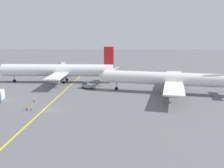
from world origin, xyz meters
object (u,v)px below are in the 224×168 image
(airliner_at_gate_left, at_px, (58,70))
(airliner_being_pushed, at_px, (169,79))
(pushback_tug, at_px, (88,85))
(ground_crew_wing_walker_right, at_px, (31,108))
(ground_crew_ramp_agent_by_cones, at_px, (27,108))
(jet_bridge, at_px, (61,67))
(ground_crew_marshaller_foreground, at_px, (34,99))

(airliner_at_gate_left, bearing_deg, airliner_being_pushed, -22.59)
(airliner_being_pushed, height_order, pushback_tug, airliner_being_pushed)
(pushback_tug, distance_m, ground_crew_wing_walker_right, 33.46)
(airliner_at_gate_left, relative_size, ground_crew_wing_walker_right, 33.25)
(airliner_at_gate_left, relative_size, ground_crew_ramp_agent_by_cones, 36.31)
(airliner_at_gate_left, bearing_deg, pushback_tug, -39.22)
(jet_bridge, bearing_deg, pushback_tug, -60.05)
(ground_crew_ramp_agent_by_cones, distance_m, ground_crew_marshaller_foreground, 9.42)
(airliner_being_pushed, xyz_separation_m, jet_bridge, (-50.88, 40.20, -0.89))
(ground_crew_ramp_agent_by_cones, xyz_separation_m, ground_crew_marshaller_foreground, (-1.07, 9.36, 0.03))
(pushback_tug, relative_size, ground_crew_ramp_agent_by_cones, 5.51)
(airliner_at_gate_left, distance_m, jet_bridge, 20.90)
(pushback_tug, relative_size, jet_bridge, 0.37)
(ground_crew_ramp_agent_by_cones, bearing_deg, ground_crew_wing_walker_right, -5.71)
(ground_crew_marshaller_foreground, bearing_deg, jet_bridge, 93.91)
(ground_crew_wing_walker_right, distance_m, ground_crew_ramp_agent_by_cones, 1.45)
(airliner_being_pushed, bearing_deg, jet_bridge, 141.69)
(pushback_tug, xyz_separation_m, ground_crew_ramp_agent_by_cones, (-14.32, -30.73, -0.47))
(airliner_being_pushed, relative_size, ground_crew_marshaller_foreground, 34.08)
(airliner_at_gate_left, xyz_separation_m, pushback_tug, (15.46, -12.62, -4.35))
(ground_crew_marshaller_foreground, height_order, jet_bridge, jet_bridge)
(pushback_tug, height_order, jet_bridge, jet_bridge)
(airliner_being_pushed, relative_size, jet_bridge, 2.33)
(airliner_being_pushed, bearing_deg, ground_crew_ramp_agent_by_cones, -152.78)
(ground_crew_ramp_agent_by_cones, bearing_deg, ground_crew_marshaller_foreground, 96.50)
(ground_crew_ramp_agent_by_cones, bearing_deg, pushback_tug, 65.02)
(airliner_at_gate_left, height_order, airliner_being_pushed, airliner_at_gate_left)
(airliner_being_pushed, height_order, ground_crew_marshaller_foreground, airliner_being_pushed)
(ground_crew_wing_walker_right, bearing_deg, airliner_being_pushed, 28.11)
(airliner_at_gate_left, xyz_separation_m, ground_crew_marshaller_foreground, (0.08, -34.00, -4.79))
(airliner_being_pushed, height_order, ground_crew_ramp_agent_by_cones, airliner_being_pushed)
(airliner_at_gate_left, xyz_separation_m, airliner_being_pushed, (47.23, -19.65, -0.21))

